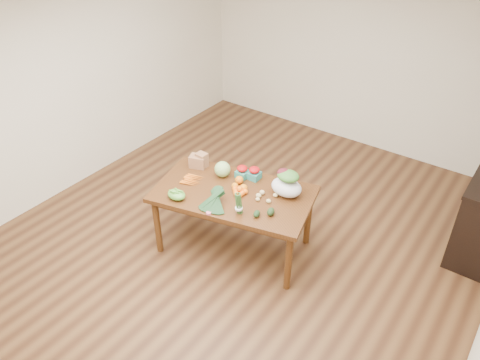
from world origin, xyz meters
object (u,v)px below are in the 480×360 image
Objects in this scene: asparagus_bundle at (239,203)px; dining_table at (234,220)px; cabbage at (222,169)px; kale_bunch at (213,202)px; mandarin_cluster at (240,190)px; paper_bag at (198,160)px; salad_bag at (287,184)px.

dining_table is at bearing 120.95° from asparagus_bundle.
cabbage reaches higher than kale_bunch.
cabbage reaches higher than mandarin_cluster.
cabbage is at bearing 1.66° from paper_bag.
asparagus_bundle is (0.25, -0.26, 0.50)m from dining_table.
cabbage is at bearing 155.03° from mandarin_cluster.
paper_bag is at bearing -173.76° from salad_bag.
asparagus_bundle is (0.26, 0.08, 0.05)m from kale_bunch.
kale_bunch is 1.60× the size of asparagus_bundle.
paper_bag is 0.60× the size of kale_bunch.
salad_bag reaches higher than paper_bag.
paper_bag reaches higher than kale_bunch.
dining_table is at bearing -32.42° from cabbage.
salad_bag reaches higher than dining_table.
asparagus_bundle reaches higher than kale_bunch.
paper_bag reaches higher than dining_table.
dining_table is at bearing -148.62° from salad_bag.
kale_bunch is 1.21× the size of salad_bag.
kale_bunch is at bearing -104.73° from dining_table.
kale_bunch is at bearing -102.48° from mandarin_cluster.
mandarin_cluster is at bearing -2.81° from dining_table.
asparagus_bundle is 0.58m from salad_bag.
mandarin_cluster reaches higher than dining_table.
paper_bag is 0.79m from kale_bunch.
kale_bunch is (-0.08, -0.35, 0.03)m from mandarin_cluster.
asparagus_bundle is (0.18, -0.27, 0.08)m from mandarin_cluster.
asparagus_bundle is at bearing -56.04° from mandarin_cluster.
cabbage is (-0.28, 0.18, 0.46)m from dining_table.
salad_bag is (0.47, 0.28, 0.50)m from dining_table.
dining_table is at bearing -169.14° from mandarin_cluster.
kale_bunch reaches higher than dining_table.
cabbage is 0.75m from salad_bag.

